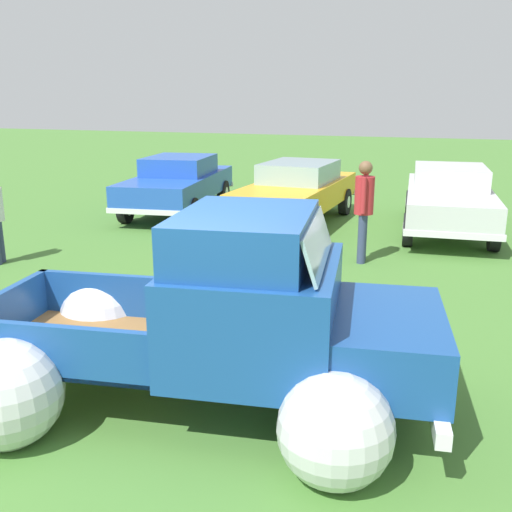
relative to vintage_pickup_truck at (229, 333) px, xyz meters
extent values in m
plane|color=#477A33|center=(-0.38, -0.06, -0.76)|extent=(80.00, 80.00, 0.00)
cylinder|color=black|center=(0.92, 1.02, -0.38)|extent=(0.78, 0.33, 0.76)
cylinder|color=silver|center=(0.92, 1.02, -0.38)|extent=(0.37, 0.28, 0.34)
cylinder|color=black|center=(1.18, -0.70, -0.38)|extent=(0.78, 0.33, 0.76)
cylinder|color=silver|center=(1.18, -0.70, -0.38)|extent=(0.37, 0.28, 0.34)
cylinder|color=black|center=(-1.85, 0.60, -0.38)|extent=(0.78, 0.33, 0.76)
cylinder|color=silver|center=(-1.85, 0.60, -0.38)|extent=(0.37, 0.28, 0.34)
cylinder|color=black|center=(-1.59, -1.12, -0.38)|extent=(0.78, 0.33, 0.76)
cylinder|color=silver|center=(-1.59, -1.12, -0.38)|extent=(0.37, 0.28, 0.34)
sphere|color=silver|center=(-1.86, 0.65, -0.32)|extent=(1.09, 1.09, 0.96)
sphere|color=silver|center=(-1.58, -1.17, -0.32)|extent=(1.09, 1.09, 0.96)
cube|color=olive|center=(-1.32, -0.20, -0.22)|extent=(2.26, 1.83, 0.04)
cube|color=#19478C|center=(-1.43, 0.52, 0.01)|extent=(2.04, 0.39, 0.50)
cube|color=#19478C|center=(-1.21, -0.92, 0.01)|extent=(2.04, 0.39, 0.50)
cube|color=#19478C|center=(-0.35, -0.05, 0.01)|extent=(0.31, 1.53, 0.50)
cube|color=#19478C|center=(-2.30, -0.35, 0.01)|extent=(0.31, 1.53, 0.50)
cube|color=#19478C|center=(0.26, 0.04, 0.24)|extent=(1.69, 1.90, 0.95)
cube|color=#19478C|center=(0.16, 0.02, 0.94)|extent=(1.37, 1.70, 0.45)
cube|color=#8CADB7|center=(0.80, 0.12, 0.92)|extent=(0.37, 1.47, 0.38)
cube|color=#19478C|center=(1.30, 0.20, 0.04)|extent=(1.48, 1.79, 0.55)
sphere|color=silver|center=(0.91, 1.05, -0.34)|extent=(1.05, 1.05, 0.92)
sphere|color=silver|center=(1.19, -0.73, -0.34)|extent=(1.05, 1.05, 0.92)
cube|color=silver|center=(1.83, 0.28, -0.30)|extent=(0.42, 1.98, 0.14)
sphere|color=red|center=(-2.68, 0.39, -0.12)|extent=(0.13, 0.13, 0.11)
cylinder|color=black|center=(-3.91, 7.21, -0.43)|extent=(0.30, 0.68, 0.66)
cylinder|color=silver|center=(-3.91, 7.21, -0.43)|extent=(0.25, 0.32, 0.30)
cylinder|color=black|center=(-5.54, 6.97, -0.43)|extent=(0.30, 0.68, 0.66)
cylinder|color=silver|center=(-5.54, 6.97, -0.43)|extent=(0.25, 0.32, 0.30)
cylinder|color=black|center=(-4.34, 10.06, -0.43)|extent=(0.30, 0.68, 0.66)
cylinder|color=silver|center=(-4.34, 10.06, -0.43)|extent=(0.25, 0.32, 0.30)
cylinder|color=black|center=(-5.96, 9.82, -0.43)|extent=(0.30, 0.68, 0.66)
cylinder|color=silver|center=(-5.96, 9.82, -0.43)|extent=(0.25, 0.32, 0.30)
cube|color=blue|center=(-4.94, 8.51, -0.05)|extent=(2.41, 4.72, 0.55)
cube|color=blue|center=(-4.96, 8.69, 0.45)|extent=(1.78, 2.10, 0.45)
cube|color=silver|center=(-5.26, 10.70, -0.31)|extent=(1.82, 0.37, 0.12)
cube|color=silver|center=(-4.61, 6.32, -0.31)|extent=(1.82, 0.37, 0.12)
cylinder|color=black|center=(-0.97, 6.75, -0.43)|extent=(0.23, 0.67, 0.66)
cylinder|color=silver|center=(-0.97, 6.75, -0.43)|extent=(0.22, 0.31, 0.30)
cylinder|color=black|center=(-2.58, 6.81, -0.43)|extent=(0.23, 0.67, 0.66)
cylinder|color=silver|center=(-2.58, 6.81, -0.43)|extent=(0.22, 0.31, 0.30)
cylinder|color=black|center=(-0.85, 9.73, -0.43)|extent=(0.23, 0.67, 0.66)
cylinder|color=silver|center=(-0.85, 9.73, -0.43)|extent=(0.22, 0.31, 0.30)
cylinder|color=black|center=(-2.46, 9.80, -0.43)|extent=(0.23, 0.67, 0.66)
cylinder|color=silver|center=(-2.46, 9.80, -0.43)|extent=(0.22, 0.31, 0.30)
cube|color=#F2A819|center=(-1.72, 8.27, -0.05)|extent=(1.91, 4.73, 0.55)
cube|color=#8CADB7|center=(-1.71, 8.46, 0.45)|extent=(1.57, 2.02, 0.45)
cube|color=silver|center=(-1.63, 10.57, -0.31)|extent=(1.79, 0.17, 0.12)
cube|color=silver|center=(-1.81, 5.98, -0.31)|extent=(1.79, 0.17, 0.12)
cylinder|color=black|center=(2.59, 7.14, -0.43)|extent=(0.25, 0.67, 0.66)
cylinder|color=silver|center=(2.59, 7.14, -0.43)|extent=(0.24, 0.31, 0.30)
cylinder|color=black|center=(0.98, 7.01, -0.43)|extent=(0.25, 0.67, 0.66)
cylinder|color=silver|center=(0.98, 7.01, -0.43)|extent=(0.24, 0.31, 0.30)
cylinder|color=black|center=(2.34, 10.14, -0.43)|extent=(0.25, 0.67, 0.66)
cylinder|color=silver|center=(2.34, 10.14, -0.43)|extent=(0.24, 0.31, 0.30)
cylinder|color=black|center=(0.73, 10.00, -0.43)|extent=(0.25, 0.67, 0.66)
cylinder|color=silver|center=(0.73, 10.00, -0.43)|extent=(0.24, 0.31, 0.30)
cube|color=silver|center=(1.66, 8.57, -0.05)|extent=(2.12, 4.82, 0.55)
cube|color=silver|center=(1.64, 8.76, 0.45)|extent=(1.66, 2.09, 0.45)
cube|color=silver|center=(1.46, 10.87, -0.31)|extent=(1.80, 0.25, 0.12)
cube|color=silver|center=(1.85, 6.27, -0.31)|extent=(1.80, 0.25, 0.12)
cylinder|color=navy|center=(0.30, 5.59, -0.31)|extent=(0.16, 0.16, 0.89)
cylinder|color=navy|center=(0.32, 5.42, -0.31)|extent=(0.16, 0.16, 0.89)
cylinder|color=#B2262D|center=(0.31, 5.50, 0.46)|extent=(0.37, 0.37, 0.67)
cylinder|color=#B2262D|center=(0.29, 5.72, 0.50)|extent=(0.10, 0.10, 0.63)
cylinder|color=#B2262D|center=(0.33, 5.28, 0.50)|extent=(0.10, 0.10, 0.63)
sphere|color=brown|center=(0.31, 5.50, 0.95)|extent=(0.26, 0.26, 0.24)
cube|color=black|center=(-0.75, 1.84, -0.74)|extent=(0.36, 0.36, 0.03)
cone|color=orange|center=(-0.75, 1.84, -0.43)|extent=(0.28, 0.28, 0.60)
cylinder|color=white|center=(-0.75, 1.84, -0.34)|extent=(0.17, 0.17, 0.08)
cube|color=black|center=(0.00, 2.06, -0.74)|extent=(0.36, 0.36, 0.03)
cone|color=orange|center=(0.00, 2.06, -0.43)|extent=(0.28, 0.28, 0.60)
cylinder|color=white|center=(0.00, 2.06, -0.34)|extent=(0.17, 0.17, 0.08)
camera|label=1|loc=(1.95, -4.64, 2.14)|focal=40.55mm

